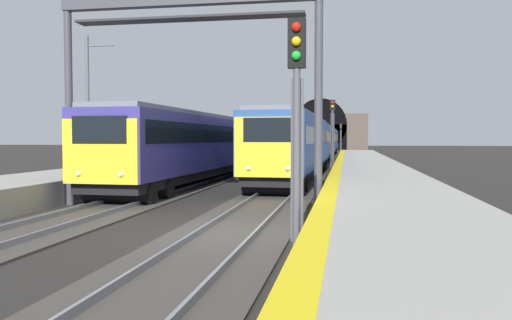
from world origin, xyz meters
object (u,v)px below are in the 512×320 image
Objects in this scene: railway_signal_near at (297,111)px; overhead_signal_gantry at (188,47)px; train_main_approaching at (317,141)px; railway_signal_mid at (332,130)px; railway_signal_far at (341,135)px; catenary_mast_near at (88,107)px; train_adjacent_platform at (236,142)px.

overhead_signal_gantry is at bearing -145.16° from railway_signal_near.
overhead_signal_gantry is at bearing -3.64° from train_main_approaching.
railway_signal_mid is 53.64m from railway_signal_far.
train_main_approaching is at bearing -26.35° from catenary_mast_near.
train_adjacent_platform is 27.06m from railway_signal_near.
train_adjacent_platform is at bearing -34.47° from catenary_mast_near.
train_adjacent_platform is at bearing -19.35° from train_main_approaching.
railway_signal_near is at bearing 0.00° from railway_signal_far.
catenary_mast_near is at bearing -33.18° from train_adjacent_platform.
train_main_approaching is 7.50× the size of catenary_mast_near.
catenary_mast_near reaches higher than railway_signal_mid.
railway_signal_near is 0.94× the size of railway_signal_mid.
train_adjacent_platform is 4.43× the size of overhead_signal_gantry.
catenary_mast_near is at bearing -25.61° from train_main_approaching.
railway_signal_near is 81.45m from railway_signal_far.
overhead_signal_gantry is at bearing -137.73° from catenary_mast_near.
train_main_approaching is 34.21m from overhead_signal_gantry.
overhead_signal_gantry is (6.37, 4.44, 2.61)m from railway_signal_near.
railway_signal_mid is at bearing 0.00° from railway_signal_far.
catenary_mast_near is (-11.31, 13.64, 1.14)m from railway_signal_mid.
overhead_signal_gantry is at bearing -3.38° from railway_signal_far.
railway_signal_far is at bearing 178.18° from train_main_approaching.
railway_signal_mid reaches higher than railway_signal_near.
train_adjacent_platform is 11.85m from catenary_mast_near.
railway_signal_far is at bearing -11.86° from catenary_mast_near.
railway_signal_near is 8.19m from overhead_signal_gantry.
overhead_signal_gantry is (-75.07, 4.44, 2.56)m from railway_signal_far.
train_adjacent_platform is at bearing -76.46° from railway_signal_mid.
overhead_signal_gantry is 1.13× the size of catenary_mast_near.
railway_signal_near reaches higher than train_main_approaching.
overhead_signal_gantry is at bearing -11.70° from railway_signal_mid.
railway_signal_mid is 22.04m from overhead_signal_gantry.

